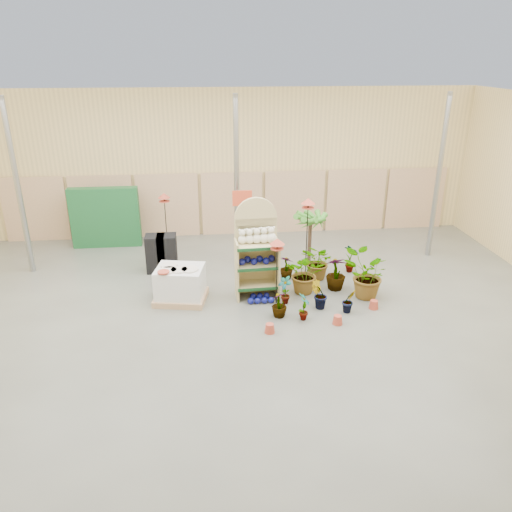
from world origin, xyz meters
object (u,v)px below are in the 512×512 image
(pallet_stack, at_px, (180,284))
(potted_plant_2, at_px, (306,273))
(display_shelf, at_px, (256,252))
(bird_table_front, at_px, (277,244))

(pallet_stack, distance_m, potted_plant_2, 3.00)
(display_shelf, bearing_deg, bird_table_front, -55.46)
(bird_table_front, distance_m, potted_plant_2, 1.35)
(display_shelf, xyz_separation_m, potted_plant_2, (1.19, -0.05, -0.58))
(display_shelf, relative_size, bird_table_front, 1.48)
(bird_table_front, height_order, potted_plant_2, bird_table_front)
(bird_table_front, bearing_deg, pallet_stack, 170.19)
(pallet_stack, bearing_deg, display_shelf, 15.66)
(pallet_stack, xyz_separation_m, bird_table_front, (2.21, -0.38, 1.07))
(pallet_stack, height_order, bird_table_front, bird_table_front)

